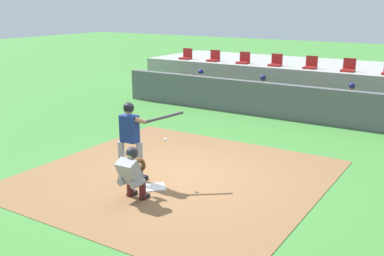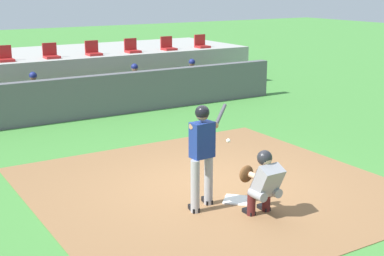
{
  "view_description": "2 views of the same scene",
  "coord_description": "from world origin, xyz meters",
  "px_view_note": "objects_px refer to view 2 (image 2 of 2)",
  "views": [
    {
      "loc": [
        5.56,
        -8.12,
        3.86
      ],
      "look_at": [
        0.0,
        0.7,
        1.0
      ],
      "focal_mm": 42.65,
      "sensor_mm": 36.0,
      "label": 1
    },
    {
      "loc": [
        -5.39,
        -8.03,
        3.7
      ],
      "look_at": [
        0.0,
        0.7,
        1.0
      ],
      "focal_mm": 51.06,
      "sensor_mm": 36.0,
      "label": 2
    }
  ],
  "objects_px": {
    "stadium_seat_5": "(93,51)",
    "stadium_seat_6": "(132,49)",
    "dugout_player_2": "(137,84)",
    "stadium_seat_7": "(168,46)",
    "catcher_crouched": "(263,181)",
    "dugout_player_3": "(194,78)",
    "batter_at_plate": "(203,150)",
    "stadium_seat_8": "(201,44)",
    "stadium_seat_3": "(5,57)",
    "home_plate": "(237,200)",
    "dugout_player_1": "(36,94)",
    "stadium_seat_4": "(51,54)"
  },
  "relations": [
    {
      "from": "dugout_player_1",
      "to": "stadium_seat_5",
      "type": "height_order",
      "value": "stadium_seat_5"
    },
    {
      "from": "batter_at_plate",
      "to": "dugout_player_3",
      "type": "xyz_separation_m",
      "value": [
        4.85,
        8.08,
        -0.36
      ]
    },
    {
      "from": "batter_at_plate",
      "to": "stadium_seat_5",
      "type": "distance_m",
      "value": 10.34
    },
    {
      "from": "dugout_player_1",
      "to": "stadium_seat_6",
      "type": "xyz_separation_m",
      "value": [
        4.04,
        2.03,
        0.86
      ]
    },
    {
      "from": "home_plate",
      "to": "stadium_seat_3",
      "type": "distance_m",
      "value": 10.39
    },
    {
      "from": "batter_at_plate",
      "to": "stadium_seat_8",
      "type": "xyz_separation_m",
      "value": [
        6.45,
        10.11,
        0.5
      ]
    },
    {
      "from": "dugout_player_2",
      "to": "dugout_player_3",
      "type": "relative_size",
      "value": 1.0
    },
    {
      "from": "dugout_player_2",
      "to": "stadium_seat_7",
      "type": "height_order",
      "value": "stadium_seat_7"
    },
    {
      "from": "dugout_player_2",
      "to": "stadium_seat_4",
      "type": "relative_size",
      "value": 2.71
    },
    {
      "from": "catcher_crouched",
      "to": "stadium_seat_3",
      "type": "height_order",
      "value": "stadium_seat_3"
    },
    {
      "from": "stadium_seat_4",
      "to": "stadium_seat_5",
      "type": "distance_m",
      "value": 1.44
    },
    {
      "from": "stadium_seat_6",
      "to": "stadium_seat_7",
      "type": "bearing_deg",
      "value": 0.0
    },
    {
      "from": "dugout_player_3",
      "to": "stadium_seat_8",
      "type": "xyz_separation_m",
      "value": [
        1.6,
        2.03,
        0.86
      ]
    },
    {
      "from": "catcher_crouched",
      "to": "stadium_seat_7",
      "type": "relative_size",
      "value": 2.98
    },
    {
      "from": "batter_at_plate",
      "to": "stadium_seat_7",
      "type": "xyz_separation_m",
      "value": [
        5.01,
        10.11,
        0.5
      ]
    },
    {
      "from": "stadium_seat_3",
      "to": "stadium_seat_5",
      "type": "bearing_deg",
      "value": 0.0
    },
    {
      "from": "home_plate",
      "to": "dugout_player_1",
      "type": "distance_m",
      "value": 8.25
    },
    {
      "from": "stadium_seat_7",
      "to": "stadium_seat_3",
      "type": "bearing_deg",
      "value": 180.0
    },
    {
      "from": "dugout_player_3",
      "to": "stadium_seat_7",
      "type": "height_order",
      "value": "stadium_seat_7"
    },
    {
      "from": "stadium_seat_5",
      "to": "stadium_seat_6",
      "type": "xyz_separation_m",
      "value": [
        1.44,
        0.0,
        0.0
      ]
    },
    {
      "from": "dugout_player_3",
      "to": "stadium_seat_6",
      "type": "distance_m",
      "value": 2.56
    },
    {
      "from": "dugout_player_2",
      "to": "stadium_seat_8",
      "type": "bearing_deg",
      "value": 28.64
    },
    {
      "from": "dugout_player_3",
      "to": "stadium_seat_7",
      "type": "xyz_separation_m",
      "value": [
        0.15,
        2.03,
        0.86
      ]
    },
    {
      "from": "stadium_seat_4",
      "to": "stadium_seat_6",
      "type": "distance_m",
      "value": 2.89
    },
    {
      "from": "batter_at_plate",
      "to": "stadium_seat_3",
      "type": "relative_size",
      "value": 3.76
    },
    {
      "from": "catcher_crouched",
      "to": "stadium_seat_5",
      "type": "height_order",
      "value": "stadium_seat_5"
    },
    {
      "from": "stadium_seat_6",
      "to": "stadium_seat_8",
      "type": "xyz_separation_m",
      "value": [
        2.89,
        0.0,
        0.0
      ]
    },
    {
      "from": "dugout_player_3",
      "to": "stadium_seat_5",
      "type": "relative_size",
      "value": 2.71
    },
    {
      "from": "catcher_crouched",
      "to": "stadium_seat_6",
      "type": "bearing_deg",
      "value": 75.1
    },
    {
      "from": "stadium_seat_7",
      "to": "dugout_player_1",
      "type": "bearing_deg",
      "value": -159.65
    },
    {
      "from": "dugout_player_1",
      "to": "stadium_seat_3",
      "type": "relative_size",
      "value": 2.71
    },
    {
      "from": "stadium_seat_8",
      "to": "stadium_seat_7",
      "type": "bearing_deg",
      "value": 180.0
    },
    {
      "from": "catcher_crouched",
      "to": "stadium_seat_5",
      "type": "relative_size",
      "value": 2.98
    },
    {
      "from": "dugout_player_2",
      "to": "dugout_player_3",
      "type": "height_order",
      "value": "same"
    },
    {
      "from": "dugout_player_1",
      "to": "stadium_seat_5",
      "type": "distance_m",
      "value": 3.41
    },
    {
      "from": "home_plate",
      "to": "stadium_seat_8",
      "type": "height_order",
      "value": "stadium_seat_8"
    },
    {
      "from": "catcher_crouched",
      "to": "dugout_player_2",
      "type": "relative_size",
      "value": 1.1
    },
    {
      "from": "batter_at_plate",
      "to": "dugout_player_1",
      "type": "xyz_separation_m",
      "value": [
        -0.48,
        8.08,
        -0.36
      ]
    },
    {
      "from": "batter_at_plate",
      "to": "stadium_seat_4",
      "type": "xyz_separation_m",
      "value": [
        0.67,
        10.11,
        0.5
      ]
    },
    {
      "from": "dugout_player_2",
      "to": "stadium_seat_7",
      "type": "xyz_separation_m",
      "value": [
        2.28,
        2.03,
        0.86
      ]
    },
    {
      "from": "home_plate",
      "to": "dugout_player_1",
      "type": "xyz_separation_m",
      "value": [
        -1.15,
        8.14,
        0.65
      ]
    },
    {
      "from": "dugout_player_2",
      "to": "stadium_seat_7",
      "type": "bearing_deg",
      "value": 41.74
    },
    {
      "from": "dugout_player_3",
      "to": "stadium_seat_3",
      "type": "bearing_deg",
      "value": 160.11
    },
    {
      "from": "dugout_player_2",
      "to": "batter_at_plate",
      "type": "bearing_deg",
      "value": -108.66
    },
    {
      "from": "catcher_crouched",
      "to": "stadium_seat_5",
      "type": "distance_m",
      "value": 11.03
    },
    {
      "from": "stadium_seat_6",
      "to": "stadium_seat_7",
      "type": "height_order",
      "value": "same"
    },
    {
      "from": "stadium_seat_5",
      "to": "dugout_player_3",
      "type": "bearing_deg",
      "value": -36.64
    },
    {
      "from": "home_plate",
      "to": "batter_at_plate",
      "type": "distance_m",
      "value": 1.22
    },
    {
      "from": "dugout_player_1",
      "to": "stadium_seat_3",
      "type": "distance_m",
      "value": 2.23
    },
    {
      "from": "stadium_seat_6",
      "to": "stadium_seat_8",
      "type": "relative_size",
      "value": 1.0
    }
  ]
}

